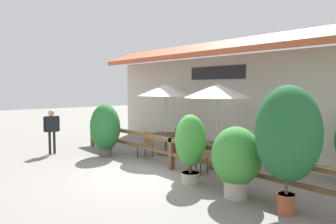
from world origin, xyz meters
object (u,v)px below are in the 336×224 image
potted_plant_tall_tropical (105,128)px  patio_umbrella_near (166,90)px  chair_middle_streetside (200,156)px  chair_near_streetside (146,143)px  pedestrian (52,126)px  potted_plant_small_flowering (236,158)px  dining_table_near (166,138)px  chair_middle_wallside (234,149)px  potted_plant_broad_leaf (190,143)px  potted_plant_corner_fern (288,135)px  patio_umbrella_middle (217,91)px  chair_near_wallside (181,138)px  dining_table_middle (217,148)px

potted_plant_tall_tropical → patio_umbrella_near: bearing=60.2°
chair_middle_streetside → potted_plant_tall_tropical: 3.91m
chair_near_streetside → potted_plant_tall_tropical: 1.56m
pedestrian → potted_plant_small_flowering: bearing=-70.6°
dining_table_near → chair_middle_wallside: bearing=14.4°
chair_middle_wallside → potted_plant_broad_leaf: (0.61, -2.52, 0.55)m
chair_middle_streetside → potted_plant_corner_fern: bearing=-29.7°
patio_umbrella_middle → potted_plant_broad_leaf: size_ratio=1.46×
chair_middle_wallside → chair_middle_streetside: bearing=99.2°
chair_middle_streetside → potted_plant_broad_leaf: 1.23m
chair_near_wallside → chair_middle_wallside: same height
dining_table_near → chair_near_wallside: 0.82m
chair_middle_streetside → chair_middle_wallside: size_ratio=1.00×
dining_table_near → chair_middle_wallside: chair_middle_wallside is taller
chair_middle_streetside → potted_plant_tall_tropical: size_ratio=0.47×
potted_plant_broad_leaf → dining_table_middle: bearing=110.6°
potted_plant_corner_fern → potted_plant_broad_leaf: (-2.68, -0.02, -0.52)m
patio_umbrella_near → dining_table_middle: (2.61, -0.11, -1.75)m
chair_near_wallside → potted_plant_tall_tropical: (-1.03, -2.70, 0.52)m
chair_near_wallside → potted_plant_small_flowering: (4.77, -2.62, 0.40)m
chair_near_wallside → potted_plant_corner_fern: potted_plant_corner_fern is taller
potted_plant_broad_leaf → chair_middle_wallside: bearing=103.5°
potted_plant_broad_leaf → dining_table_near: bearing=150.6°
chair_middle_streetside → pedestrian: 5.88m
dining_table_near → patio_umbrella_middle: size_ratio=0.42×
patio_umbrella_near → chair_middle_wallside: 3.31m
potted_plant_corner_fern → pedestrian: bearing=-170.8°
dining_table_middle → chair_middle_wallside: 0.80m
potted_plant_corner_fern → patio_umbrella_middle: bearing=152.9°
patio_umbrella_near → potted_plant_broad_leaf: bearing=-29.4°
chair_near_wallside → potted_plant_broad_leaf: (3.32, -2.65, 0.55)m
patio_umbrella_near → potted_plant_small_flowering: 5.25m
patio_umbrella_middle → potted_plant_broad_leaf: patio_umbrella_middle is taller
patio_umbrella_near → dining_table_middle: bearing=-2.5°
patio_umbrella_near → potted_plant_broad_leaf: (3.26, -1.84, -1.31)m
patio_umbrella_middle → dining_table_middle: size_ratio=2.38×
dining_table_middle → potted_plant_tall_tropical: 4.12m
patio_umbrella_middle → potted_plant_tall_tropical: patio_umbrella_middle is taller
dining_table_near → potted_plant_tall_tropical: (-1.09, -1.89, 0.41)m
potted_plant_corner_fern → pedestrian: potted_plant_corner_fern is taller
chair_near_streetside → chair_near_wallside: same height
dining_table_middle → dining_table_near: bearing=177.5°
chair_near_streetside → potted_plant_tall_tropical: potted_plant_tall_tropical is taller
patio_umbrella_middle → pedestrian: patio_umbrella_middle is taller
dining_table_middle → pedestrian: 6.18m
pedestrian → dining_table_near: bearing=-31.4°
patio_umbrella_near → patio_umbrella_middle: size_ratio=1.00×
potted_plant_tall_tropical → chair_middle_wallside: bearing=34.5°
chair_middle_wallside → potted_plant_small_flowering: potted_plant_small_flowering is taller
chair_near_streetside → potted_plant_small_flowering: bearing=-22.5°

